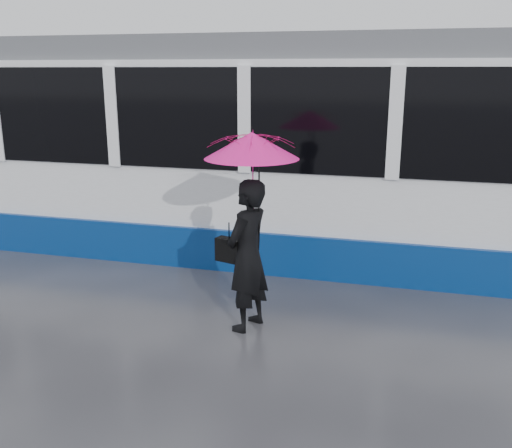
% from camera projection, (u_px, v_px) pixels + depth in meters
% --- Properties ---
extents(ground, '(90.00, 90.00, 0.00)m').
position_uv_depth(ground, '(241.00, 309.00, 7.07)').
color(ground, '#29292E').
rests_on(ground, ground).
extents(rails, '(34.00, 1.51, 0.02)m').
position_uv_depth(rails, '(285.00, 249.00, 9.39)').
color(rails, '#3F3D38').
rests_on(rails, ground).
extents(tram, '(26.00, 2.56, 3.35)m').
position_uv_depth(tram, '(72.00, 142.00, 9.93)').
color(tram, white).
rests_on(tram, ground).
extents(woman, '(0.59, 0.73, 1.73)m').
position_uv_depth(woman, '(248.00, 256.00, 6.34)').
color(woman, black).
rests_on(woman, ground).
extents(umbrella, '(1.28, 1.28, 1.17)m').
position_uv_depth(umbrella, '(252.00, 164.00, 6.05)').
color(umbrella, '#E71378').
rests_on(umbrella, ground).
extents(handbag, '(0.34, 0.22, 0.45)m').
position_uv_depth(handbag, '(229.00, 250.00, 6.40)').
color(handbag, black).
rests_on(handbag, ground).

